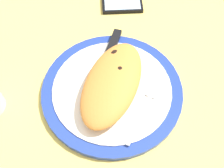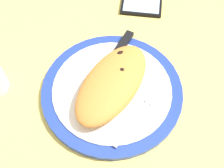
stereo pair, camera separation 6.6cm
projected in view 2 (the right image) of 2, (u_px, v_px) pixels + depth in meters
ground_plane at (112, 96)px, 70.96cm from camera, size 150.00×150.00×3.00cm
plate at (112, 91)px, 68.96cm from camera, size 32.68×32.68×1.80cm
calzone at (114, 83)px, 66.22cm from camera, size 25.86×16.67×4.63cm
fork at (141, 112)px, 64.80cm from camera, size 16.66×3.60×0.40cm
knife at (115, 56)px, 72.53cm from camera, size 24.07×8.43×1.20cm
smartphone at (141, 7)px, 84.07cm from camera, size 12.00×13.13×1.16cm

